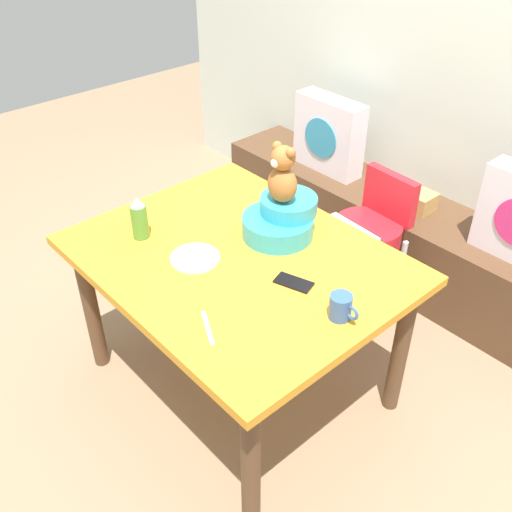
# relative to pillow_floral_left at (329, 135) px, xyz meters

# --- Properties ---
(ground_plane) EXTENTS (8.00, 8.00, 0.00)m
(ground_plane) POSITION_rel_pillow_floral_left_xyz_m (0.63, -1.24, -0.68)
(ground_plane) COLOR #8C7256
(back_wall) EXTENTS (4.40, 0.10, 2.60)m
(back_wall) POSITION_rel_pillow_floral_left_xyz_m (0.63, 0.29, 0.62)
(back_wall) COLOR silver
(back_wall) RESTS_ON ground_plane
(window_bench) EXTENTS (2.60, 0.44, 0.46)m
(window_bench) POSITION_rel_pillow_floral_left_xyz_m (0.63, 0.02, -0.45)
(window_bench) COLOR brown
(window_bench) RESTS_ON ground_plane
(pillow_floral_left) EXTENTS (0.44, 0.15, 0.44)m
(pillow_floral_left) POSITION_rel_pillow_floral_left_xyz_m (0.00, 0.00, 0.00)
(pillow_floral_left) COLOR silver
(pillow_floral_left) RESTS_ON window_bench
(book_stack) EXTENTS (0.20, 0.14, 0.10)m
(book_stack) POSITION_rel_pillow_floral_left_xyz_m (0.63, 0.02, -0.17)
(book_stack) COLOR tan
(book_stack) RESTS_ON window_bench
(dining_table) EXTENTS (1.29, 1.02, 0.74)m
(dining_table) POSITION_rel_pillow_floral_left_xyz_m (0.63, -1.24, -0.04)
(dining_table) COLOR orange
(dining_table) RESTS_ON ground_plane
(highchair) EXTENTS (0.34, 0.46, 0.79)m
(highchair) POSITION_rel_pillow_floral_left_xyz_m (0.67, -0.42, -0.16)
(highchair) COLOR red
(highchair) RESTS_ON ground_plane
(infant_seat_teal) EXTENTS (0.30, 0.33, 0.16)m
(infant_seat_teal) POSITION_rel_pillow_floral_left_xyz_m (0.64, -1.00, 0.13)
(infant_seat_teal) COLOR #30A0B8
(infant_seat_teal) RESTS_ON dining_table
(teddy_bear) EXTENTS (0.13, 0.12, 0.25)m
(teddy_bear) POSITION_rel_pillow_floral_left_xyz_m (0.64, -1.00, 0.34)
(teddy_bear) COLOR #A36630
(teddy_bear) RESTS_ON infant_seat_teal
(ketchup_bottle) EXTENTS (0.07, 0.07, 0.18)m
(ketchup_bottle) POSITION_rel_pillow_floral_left_xyz_m (0.26, -1.45, 0.15)
(ketchup_bottle) COLOR #4C8C33
(ketchup_bottle) RESTS_ON dining_table
(coffee_mug) EXTENTS (0.12, 0.08, 0.09)m
(coffee_mug) POSITION_rel_pillow_floral_left_xyz_m (1.15, -1.21, 0.11)
(coffee_mug) COLOR #335999
(coffee_mug) RESTS_ON dining_table
(dinner_plate_near) EXTENTS (0.20, 0.20, 0.01)m
(dinner_plate_near) POSITION_rel_pillow_floral_left_xyz_m (0.54, -1.38, 0.07)
(dinner_plate_near) COLOR white
(dinner_plate_near) RESTS_ON dining_table
(cell_phone) EXTENTS (0.16, 0.11, 0.01)m
(cell_phone) POSITION_rel_pillow_floral_left_xyz_m (0.91, -1.20, 0.06)
(cell_phone) COLOR black
(cell_phone) RESTS_ON dining_table
(table_fork) EXTENTS (0.16, 0.09, 0.01)m
(table_fork) POSITION_rel_pillow_floral_left_xyz_m (0.89, -1.59, 0.06)
(table_fork) COLOR silver
(table_fork) RESTS_ON dining_table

